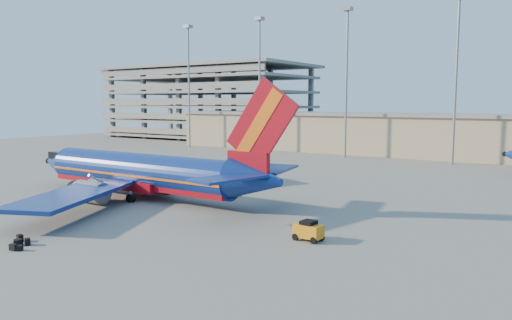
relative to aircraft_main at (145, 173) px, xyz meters
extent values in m
plane|color=slate|center=(6.91, 4.87, -2.78)|extent=(220.00, 220.00, 0.00)
cube|color=gray|center=(16.91, 62.87, 1.22)|extent=(120.00, 15.00, 8.00)
cube|color=slate|center=(16.91, 62.87, 5.42)|extent=(122.00, 16.00, 0.60)
cube|color=slate|center=(-55.09, 78.87, -1.78)|extent=(60.00, 30.00, 0.70)
cube|color=slate|center=(-55.09, 78.87, 2.42)|extent=(60.00, 30.00, 0.70)
cube|color=slate|center=(-55.09, 78.87, 6.62)|extent=(60.00, 30.00, 0.70)
cube|color=slate|center=(-55.09, 78.87, 10.82)|extent=(60.00, 30.00, 0.70)
cube|color=slate|center=(-55.09, 78.87, 15.02)|extent=(60.00, 30.00, 0.70)
cube|color=slate|center=(-55.09, 78.87, 18.22)|extent=(62.00, 32.00, 0.80)
cube|color=slate|center=(-55.09, 91.87, 7.72)|extent=(1.20, 1.20, 21.00)
cylinder|color=gray|center=(-38.09, 50.87, 11.22)|extent=(0.44, 0.44, 28.00)
cube|color=gray|center=(-38.09, 50.87, 25.52)|extent=(1.60, 1.60, 0.70)
cylinder|color=gray|center=(-18.09, 50.87, 11.22)|extent=(0.44, 0.44, 28.00)
cube|color=gray|center=(-18.09, 50.87, 25.52)|extent=(1.60, 1.60, 0.70)
cylinder|color=gray|center=(1.91, 50.87, 11.22)|extent=(0.44, 0.44, 28.00)
cube|color=gray|center=(1.91, 50.87, 25.52)|extent=(1.60, 1.60, 0.70)
cylinder|color=gray|center=(21.91, 50.87, 11.22)|extent=(0.44, 0.44, 28.00)
cylinder|color=navy|center=(-0.92, 0.01, 0.18)|extent=(26.35, 4.34, 4.05)
cube|color=#A30D18|center=(-0.92, 0.01, -0.87)|extent=(26.34, 3.58, 1.42)
cube|color=orange|center=(-0.92, 0.01, -0.10)|extent=(26.35, 4.39, 0.24)
cone|color=navy|center=(-16.37, 0.18, 0.18)|extent=(4.65, 4.11, 4.05)
cube|color=black|center=(-14.95, 0.16, 1.22)|extent=(2.66, 2.88, 0.88)
cone|color=navy|center=(15.08, -0.17, 0.56)|extent=(5.74, 4.12, 4.05)
cube|color=#A30D18|center=(14.20, -0.16, 2.04)|extent=(4.61, 0.65, 2.41)
cube|color=#A30D18|center=(15.73, -0.17, 5.87)|extent=(8.05, 0.44, 8.74)
cube|color=orange|center=(15.52, -0.17, 5.87)|extent=(5.36, 0.52, 6.86)
cube|color=navy|center=(14.68, 3.56, 1.16)|extent=(4.61, 7.52, 0.24)
cube|color=navy|center=(14.60, -3.89, 1.16)|extent=(4.74, 7.56, 0.24)
cube|color=navy|center=(0.83, 9.64, -0.81)|extent=(12.06, 17.72, 0.38)
cube|color=navy|center=(0.61, -9.65, -0.81)|extent=(11.77, 17.77, 0.38)
cube|color=#A30D18|center=(-0.37, 0.00, -1.30)|extent=(6.62, 4.35, 1.10)
cylinder|color=gray|center=(-2.17, 5.72, -1.52)|extent=(3.97, 2.34, 2.30)
cylinder|color=gray|center=(-2.30, -5.67, -1.52)|extent=(3.97, 2.34, 2.30)
cylinder|color=gray|center=(-12.98, 0.14, -2.18)|extent=(0.27, 0.27, 1.21)
cylinder|color=black|center=(-12.98, 0.14, -2.43)|extent=(0.70, 0.28, 0.70)
cylinder|color=black|center=(0.75, 2.84, -2.32)|extent=(0.93, 0.61, 0.92)
cylinder|color=black|center=(0.69, -2.86, -2.32)|extent=(0.93, 0.61, 0.92)
cube|color=orange|center=(23.60, -5.52, -2.00)|extent=(2.28, 1.43, 1.04)
cube|color=black|center=(23.60, -5.52, -1.38)|extent=(1.13, 1.23, 0.36)
cylinder|color=black|center=(22.82, -4.88, -2.51)|extent=(0.55, 0.23, 0.54)
cylinder|color=black|center=(22.72, -6.02, -2.51)|extent=(0.55, 0.23, 0.54)
cylinder|color=black|center=(24.47, -5.02, -2.51)|extent=(0.55, 0.23, 0.54)
cylinder|color=black|center=(24.38, -6.16, -2.51)|extent=(0.55, 0.23, 0.54)
cube|color=black|center=(5.94, -18.75, -2.56)|extent=(0.62, 0.43, 0.45)
cube|color=black|center=(7.00, -19.79, -2.54)|extent=(0.66, 0.37, 0.48)
cube|color=black|center=(7.38, -19.61, -2.57)|extent=(0.65, 0.56, 0.42)
cube|color=black|center=(5.16, -18.18, -2.51)|extent=(0.55, 0.46, 0.54)
cube|color=black|center=(5.88, -18.94, -2.58)|extent=(0.64, 0.56, 0.41)
cube|color=black|center=(6.58, -18.42, -2.52)|extent=(0.59, 0.53, 0.53)
camera|label=1|loc=(41.24, -39.27, 7.92)|focal=35.00mm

